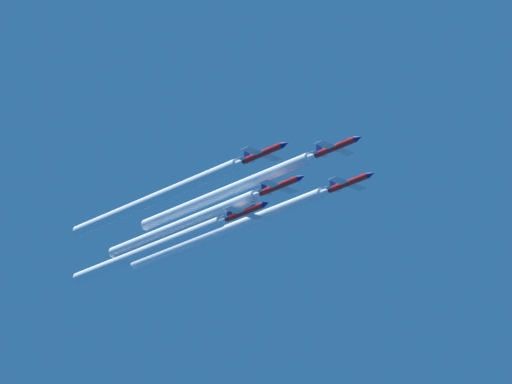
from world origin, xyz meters
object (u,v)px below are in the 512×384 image
(jet_right_wingman, at_px, (265,152))
(jet_left_wingman, at_px, (351,182))
(jet_high_trail, at_px, (246,211))
(jet_lead, at_px, (337,146))
(jet_slot, at_px, (281,185))

(jet_right_wingman, bearing_deg, jet_left_wingman, 179.12)
(jet_left_wingman, distance_m, jet_high_trail, 21.20)
(jet_lead, xyz_separation_m, jet_right_wingman, (11.25, -8.00, -2.00))
(jet_high_trail, bearing_deg, jet_slot, 89.82)
(jet_lead, height_order, jet_right_wingman, jet_lead)
(jet_lead, xyz_separation_m, jet_high_trail, (0.24, -25.01, -5.97))
(jet_lead, xyz_separation_m, jet_slot, (0.27, -15.02, -3.42))
(jet_slot, xyz_separation_m, jet_high_trail, (-0.03, -10.00, -2.55))
(jet_right_wingman, distance_m, jet_slot, 13.10)
(jet_left_wingman, height_order, jet_high_trail, jet_left_wingman)
(jet_lead, bearing_deg, jet_right_wingman, -35.43)
(jet_left_wingman, relative_size, jet_right_wingman, 1.00)
(jet_left_wingman, bearing_deg, jet_high_trail, -56.57)
(jet_right_wingman, bearing_deg, jet_lead, 144.57)
(jet_high_trail, bearing_deg, jet_lead, 90.55)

